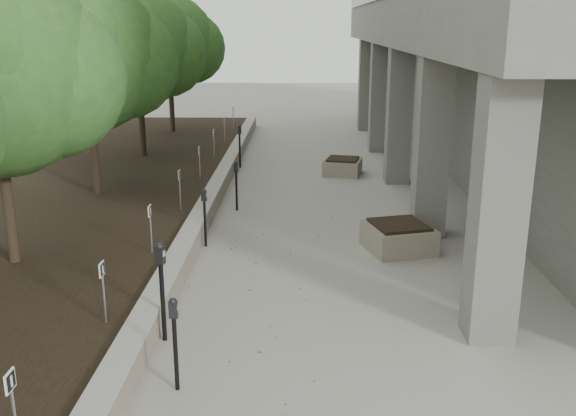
# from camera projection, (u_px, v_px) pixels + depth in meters

# --- Properties ---
(ground) EXTENTS (90.00, 90.00, 0.00)m
(ground) POSITION_uv_depth(u_px,v_px,m) (263.00, 366.00, 9.02)
(ground) COLOR gray
(ground) RESTS_ON ground
(retaining_wall) EXTENTS (0.39, 26.00, 0.50)m
(retaining_wall) POSITION_uv_depth(u_px,v_px,m) (217.00, 189.00, 17.63)
(retaining_wall) COLOR gray
(retaining_wall) RESTS_ON ground
(planting_bed) EXTENTS (7.00, 26.00, 0.40)m
(planting_bed) POSITION_uv_depth(u_px,v_px,m) (85.00, 190.00, 17.72)
(planting_bed) COLOR black
(planting_bed) RESTS_ON ground
(crabapple_tree_3) EXTENTS (4.60, 4.00, 5.44)m
(crabapple_tree_3) POSITION_uv_depth(u_px,v_px,m) (89.00, 88.00, 15.94)
(crabapple_tree_3) COLOR #295821
(crabapple_tree_3) RESTS_ON planting_bed
(crabapple_tree_4) EXTENTS (4.60, 4.00, 5.44)m
(crabapple_tree_4) POSITION_uv_depth(u_px,v_px,m) (139.00, 73.00, 20.74)
(crabapple_tree_4) COLOR #295821
(crabapple_tree_4) RESTS_ON planting_bed
(crabapple_tree_5) EXTENTS (4.60, 4.00, 5.44)m
(crabapple_tree_5) POSITION_uv_depth(u_px,v_px,m) (170.00, 64.00, 25.54)
(crabapple_tree_5) COLOR #295821
(crabapple_tree_5) RESTS_ON planting_bed
(parking_sign_1) EXTENTS (0.04, 0.22, 0.96)m
(parking_sign_1) POSITION_uv_depth(u_px,v_px,m) (14.00, 414.00, 6.42)
(parking_sign_1) COLOR black
(parking_sign_1) RESTS_ON planting_bed
(parking_sign_2) EXTENTS (0.04, 0.22, 0.96)m
(parking_sign_2) POSITION_uv_depth(u_px,v_px,m) (104.00, 293.00, 9.30)
(parking_sign_2) COLOR black
(parking_sign_2) RESTS_ON planting_bed
(parking_sign_3) EXTENTS (0.04, 0.22, 0.96)m
(parking_sign_3) POSITION_uv_depth(u_px,v_px,m) (151.00, 229.00, 12.18)
(parking_sign_3) COLOR black
(parking_sign_3) RESTS_ON planting_bed
(parking_sign_4) EXTENTS (0.04, 0.22, 0.96)m
(parking_sign_4) POSITION_uv_depth(u_px,v_px,m) (180.00, 190.00, 15.07)
(parking_sign_4) COLOR black
(parking_sign_4) RESTS_ON planting_bed
(parking_sign_5) EXTENTS (0.04, 0.22, 0.96)m
(parking_sign_5) POSITION_uv_depth(u_px,v_px,m) (200.00, 163.00, 17.95)
(parking_sign_5) COLOR black
(parking_sign_5) RESTS_ON planting_bed
(parking_sign_6) EXTENTS (0.04, 0.22, 0.96)m
(parking_sign_6) POSITION_uv_depth(u_px,v_px,m) (214.00, 144.00, 20.83)
(parking_sign_6) COLOR black
(parking_sign_6) RESTS_ON planting_bed
(parking_sign_7) EXTENTS (0.04, 0.22, 0.96)m
(parking_sign_7) POSITION_uv_depth(u_px,v_px,m) (225.00, 129.00, 23.71)
(parking_sign_7) COLOR black
(parking_sign_7) RESTS_ON planting_bed
(parking_sign_8) EXTENTS (0.04, 0.22, 0.96)m
(parking_sign_8) POSITION_uv_depth(u_px,v_px,m) (233.00, 118.00, 26.59)
(parking_sign_8) COLOR black
(parking_sign_8) RESTS_ON planting_bed
(parking_meter_1) EXTENTS (0.13, 0.10, 1.32)m
(parking_meter_1) POSITION_uv_depth(u_px,v_px,m) (175.00, 344.00, 8.27)
(parking_meter_1) COLOR black
(parking_meter_1) RESTS_ON ground
(parking_meter_2) EXTENTS (0.18, 0.16, 1.58)m
(parking_meter_2) POSITION_uv_depth(u_px,v_px,m) (162.00, 292.00, 9.55)
(parking_meter_2) COLOR black
(parking_meter_2) RESTS_ON ground
(parking_meter_3) EXTENTS (0.15, 0.12, 1.29)m
(parking_meter_3) POSITION_uv_depth(u_px,v_px,m) (205.00, 218.00, 13.70)
(parking_meter_3) COLOR black
(parking_meter_3) RESTS_ON ground
(parking_meter_4) EXTENTS (0.14, 0.11, 1.29)m
(parking_meter_4) POSITION_uv_depth(u_px,v_px,m) (236.00, 186.00, 16.38)
(parking_meter_4) COLOR black
(parking_meter_4) RESTS_ON ground
(parking_meter_5) EXTENTS (0.16, 0.13, 1.43)m
(parking_meter_5) POSITION_uv_depth(u_px,v_px,m) (240.00, 147.00, 21.27)
(parking_meter_5) COLOR black
(parking_meter_5) RESTS_ON ground
(planter_front) EXTENTS (1.58, 1.58, 0.60)m
(planter_front) POSITION_uv_depth(u_px,v_px,m) (399.00, 236.00, 13.58)
(planter_front) COLOR gray
(planter_front) RESTS_ON ground
(planter_back) EXTENTS (1.35, 1.35, 0.53)m
(planter_back) POSITION_uv_depth(u_px,v_px,m) (343.00, 166.00, 20.44)
(planter_back) COLOR gray
(planter_back) RESTS_ON ground
(berry_scatter) EXTENTS (3.30, 14.10, 0.02)m
(berry_scatter) POSITION_uv_depth(u_px,v_px,m) (272.00, 247.00, 13.82)
(berry_scatter) COLOR #96240A
(berry_scatter) RESTS_ON ground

